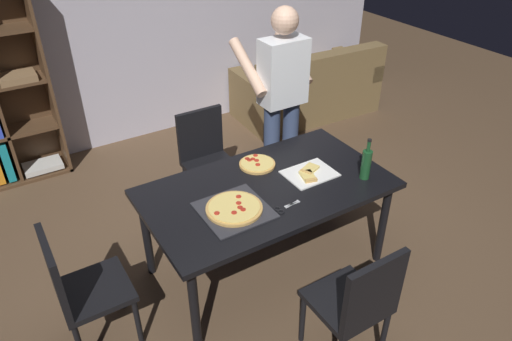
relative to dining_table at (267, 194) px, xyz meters
name	(u,v)px	position (x,y,z in m)	size (l,w,h in m)	color
ground_plane	(266,265)	(0.00, 0.00, -0.68)	(12.00, 12.00, 0.00)	brown
back_wall	(129,10)	(0.00, 2.60, 0.72)	(6.40, 0.10, 2.80)	#BCB7C6
dining_table	(267,194)	(0.00, 0.00, 0.00)	(1.73, 0.97, 0.75)	black
chair_near_camera	(358,301)	(0.00, -0.97, -0.17)	(0.42, 0.42, 0.90)	black
chair_far_side	(207,155)	(0.00, 0.97, -0.17)	(0.42, 0.42, 0.90)	black
chair_left_end	(78,286)	(-1.35, 0.00, -0.17)	(0.42, 0.42, 0.90)	black
couch	(308,92)	(1.90, 1.99, -0.38)	(1.74, 0.93, 0.85)	brown
person_serving_pizza	(281,97)	(0.62, 0.75, 0.32)	(0.55, 0.54, 1.75)	#38476B
pepperoni_pizza_on_tray	(234,209)	(-0.33, -0.12, 0.08)	(0.43, 0.43, 0.04)	#2D2D33
pizza_slices_on_towel	(309,173)	(0.34, -0.04, 0.08)	(0.36, 0.28, 0.03)	white
wine_bottle	(366,164)	(0.65, -0.27, 0.19)	(0.07, 0.07, 0.32)	#194723
kitchen_scissors	(284,208)	(-0.05, -0.27, 0.08)	(0.20, 0.09, 0.01)	silver
second_pizza_plain	(257,164)	(0.09, 0.27, 0.08)	(0.27, 0.27, 0.03)	tan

